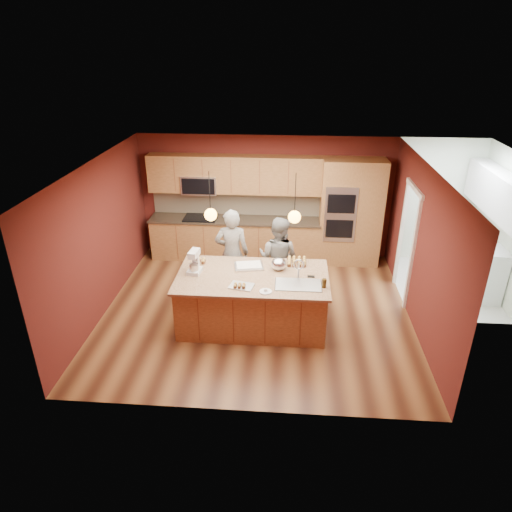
# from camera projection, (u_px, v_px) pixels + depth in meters

# --- Properties ---
(floor) EXTENTS (5.50, 5.50, 0.00)m
(floor) POSITION_uv_depth(u_px,v_px,m) (256.00, 310.00, 8.38)
(floor) COLOR #462415
(floor) RESTS_ON ground
(ceiling) EXTENTS (5.50, 5.50, 0.00)m
(ceiling) POSITION_uv_depth(u_px,v_px,m) (257.00, 165.00, 7.21)
(ceiling) COLOR white
(ceiling) RESTS_ON ground
(wall_back) EXTENTS (5.50, 0.00, 5.50)m
(wall_back) POSITION_uv_depth(u_px,v_px,m) (265.00, 197.00, 10.04)
(wall_back) COLOR #531A16
(wall_back) RESTS_ON ground
(wall_front) EXTENTS (5.50, 0.00, 5.50)m
(wall_front) POSITION_uv_depth(u_px,v_px,m) (241.00, 327.00, 5.55)
(wall_front) COLOR #531A16
(wall_front) RESTS_ON ground
(wall_left) EXTENTS (0.00, 5.00, 5.00)m
(wall_left) POSITION_uv_depth(u_px,v_px,m) (100.00, 238.00, 7.98)
(wall_left) COLOR #531A16
(wall_left) RESTS_ON ground
(wall_right) EXTENTS (0.00, 5.00, 5.00)m
(wall_right) POSITION_uv_depth(u_px,v_px,m) (421.00, 248.00, 7.60)
(wall_right) COLOR #531A16
(wall_right) RESTS_ON ground
(cabinet_run) EXTENTS (3.74, 0.64, 2.30)m
(cabinet_run) POSITION_uv_depth(u_px,v_px,m) (233.00, 216.00, 10.02)
(cabinet_run) COLOR brown
(cabinet_run) RESTS_ON floor
(oven_column) EXTENTS (1.30, 0.62, 2.30)m
(oven_column) POSITION_uv_depth(u_px,v_px,m) (350.00, 213.00, 9.72)
(oven_column) COLOR brown
(oven_column) RESTS_ON floor
(doorway_trim) EXTENTS (0.08, 1.11, 2.20)m
(doorway_trim) POSITION_uv_depth(u_px,v_px,m) (406.00, 245.00, 8.45)
(doorway_trim) COLOR white
(doorway_trim) RESTS_ON wall_right
(laundry_room) EXTENTS (2.60, 2.70, 2.70)m
(laundry_room) POSITION_uv_depth(u_px,v_px,m) (499.00, 194.00, 8.31)
(laundry_room) COLOR silver
(laundry_room) RESTS_ON ground
(pendant_left) EXTENTS (0.20, 0.20, 0.80)m
(pendant_left) POSITION_uv_depth(u_px,v_px,m) (211.00, 214.00, 7.20)
(pendant_left) COLOR black
(pendant_left) RESTS_ON ceiling
(pendant_right) EXTENTS (0.20, 0.20, 0.80)m
(pendant_right) POSITION_uv_depth(u_px,v_px,m) (294.00, 217.00, 7.10)
(pendant_right) COLOR black
(pendant_right) RESTS_ON ceiling
(island) EXTENTS (2.54, 1.42, 1.31)m
(island) POSITION_uv_depth(u_px,v_px,m) (253.00, 299.00, 7.81)
(island) COLOR brown
(island) RESTS_ON floor
(person_left) EXTENTS (0.66, 0.46, 1.74)m
(person_left) POSITION_uv_depth(u_px,v_px,m) (232.00, 254.00, 8.54)
(person_left) COLOR black
(person_left) RESTS_ON floor
(person_right) EXTENTS (0.95, 0.84, 1.62)m
(person_right) POSITION_uv_depth(u_px,v_px,m) (278.00, 258.00, 8.50)
(person_right) COLOR slate
(person_right) RESTS_ON floor
(stand_mixer) EXTENTS (0.25, 0.32, 0.40)m
(stand_mixer) POSITION_uv_depth(u_px,v_px,m) (195.00, 263.00, 7.66)
(stand_mixer) COLOR silver
(stand_mixer) RESTS_ON island
(sheet_cake) EXTENTS (0.55, 0.45, 0.05)m
(sheet_cake) POSITION_uv_depth(u_px,v_px,m) (249.00, 266.00, 7.89)
(sheet_cake) COLOR silver
(sheet_cake) RESTS_ON island
(cooling_rack) EXTENTS (0.42, 0.34, 0.02)m
(cooling_rack) POSITION_uv_depth(u_px,v_px,m) (242.00, 286.00, 7.28)
(cooling_rack) COLOR silver
(cooling_rack) RESTS_ON island
(mixing_bowl) EXTENTS (0.26, 0.26, 0.22)m
(mixing_bowl) POSITION_uv_depth(u_px,v_px,m) (279.00, 264.00, 7.77)
(mixing_bowl) COLOR silver
(mixing_bowl) RESTS_ON island
(plate) EXTENTS (0.20, 0.20, 0.01)m
(plate) POSITION_uv_depth(u_px,v_px,m) (266.00, 291.00, 7.13)
(plate) COLOR silver
(plate) RESTS_ON island
(tumbler) EXTENTS (0.07, 0.07, 0.15)m
(tumbler) POSITION_uv_depth(u_px,v_px,m) (324.00, 283.00, 7.23)
(tumbler) COLOR #37250B
(tumbler) RESTS_ON island
(phone) EXTENTS (0.12, 0.07, 0.01)m
(phone) POSITION_uv_depth(u_px,v_px,m) (311.00, 277.00, 7.58)
(phone) COLOR black
(phone) RESTS_ON island
(cupcakes_left) EXTENTS (0.17, 0.17, 0.08)m
(cupcakes_left) POSITION_uv_depth(u_px,v_px,m) (201.00, 261.00, 8.04)
(cupcakes_left) COLOR gold
(cupcakes_left) RESTS_ON island
(cupcakes_rack) EXTENTS (0.21, 0.14, 0.06)m
(cupcakes_rack) POSITION_uv_depth(u_px,v_px,m) (239.00, 285.00, 7.22)
(cupcakes_rack) COLOR gold
(cupcakes_rack) RESTS_ON island
(cupcakes_right) EXTENTS (0.35, 0.35, 0.08)m
(cupcakes_right) POSITION_uv_depth(u_px,v_px,m) (297.00, 261.00, 8.01)
(cupcakes_right) COLOR gold
(cupcakes_right) RESTS_ON island
(washer) EXTENTS (0.67, 0.69, 1.01)m
(washer) POSITION_uv_depth(u_px,v_px,m) (483.00, 274.00, 8.59)
(washer) COLOR silver
(washer) RESTS_ON floor
(dryer) EXTENTS (0.74, 0.75, 0.98)m
(dryer) POSITION_uv_depth(u_px,v_px,m) (466.00, 256.00, 9.33)
(dryer) COLOR silver
(dryer) RESTS_ON floor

